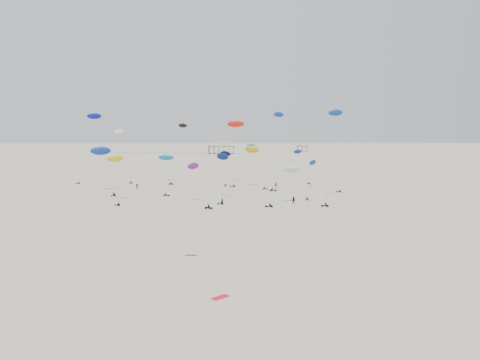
{
  "coord_description": "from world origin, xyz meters",
  "views": [
    {
      "loc": [
        -2.25,
        -28.11,
        19.58
      ],
      "look_at": [
        0.0,
        88.0,
        7.0
      ],
      "focal_mm": 35.0,
      "sensor_mm": 36.0,
      "label": 1
    }
  ],
  "objects_px": {
    "rig_3": "(197,177)",
    "rig_8": "(227,159)",
    "spectator_0": "(222,204)",
    "pavilion_small": "(302,148)",
    "pavilion_main": "(221,149)"
  },
  "relations": [
    {
      "from": "rig_3",
      "to": "rig_8",
      "type": "bearing_deg",
      "value": -147.63
    },
    {
      "from": "pavilion_small",
      "to": "spectator_0",
      "type": "distance_m",
      "value": 293.89
    },
    {
      "from": "rig_3",
      "to": "rig_8",
      "type": "relative_size",
      "value": 1.16
    },
    {
      "from": "pavilion_small",
      "to": "spectator_0",
      "type": "xyz_separation_m",
      "value": [
        -64.56,
        -286.69,
        -3.49
      ]
    },
    {
      "from": "rig_3",
      "to": "pavilion_small",
      "type": "bearing_deg",
      "value": -150.75
    },
    {
      "from": "pavilion_main",
      "to": "rig_3",
      "type": "height_order",
      "value": "rig_3"
    },
    {
      "from": "pavilion_main",
      "to": "spectator_0",
      "type": "relative_size",
      "value": 10.26
    },
    {
      "from": "rig_8",
      "to": "pavilion_main",
      "type": "bearing_deg",
      "value": 4.14
    },
    {
      "from": "spectator_0",
      "to": "pavilion_small",
      "type": "bearing_deg",
      "value": -52.16
    },
    {
      "from": "rig_8",
      "to": "rig_3",
      "type": "bearing_deg",
      "value": 171.67
    },
    {
      "from": "pavilion_small",
      "to": "rig_8",
      "type": "distance_m",
      "value": 255.93
    },
    {
      "from": "pavilion_main",
      "to": "pavilion_small",
      "type": "bearing_deg",
      "value": 23.2
    },
    {
      "from": "rig_3",
      "to": "spectator_0",
      "type": "xyz_separation_m",
      "value": [
        6.48,
        -0.67,
        -7.16
      ]
    },
    {
      "from": "pavilion_main",
      "to": "spectator_0",
      "type": "height_order",
      "value": "pavilion_main"
    },
    {
      "from": "pavilion_main",
      "to": "rig_8",
      "type": "distance_m",
      "value": 217.95
    }
  ]
}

